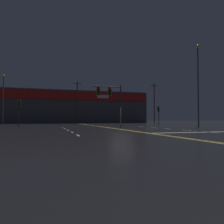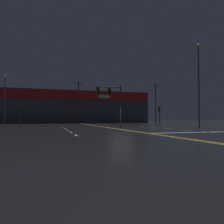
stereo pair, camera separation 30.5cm
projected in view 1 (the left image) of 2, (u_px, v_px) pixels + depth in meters
ground_plane at (121, 129)px, 23.68m from camera, size 200.00×200.00×0.00m
road_markings at (137, 130)px, 22.66m from camera, size 17.00×60.00×0.01m
traffic_signal_median at (109, 95)px, 24.76m from camera, size 3.39×0.36×5.04m
traffic_signal_corner_northwest at (19, 107)px, 31.55m from camera, size 0.42×0.36×3.89m
traffic_signal_corner_northeast at (159, 111)px, 39.41m from camera, size 0.42×0.36×3.40m
streetlight_median_approach at (3, 93)px, 42.65m from camera, size 0.56×0.56×9.85m
streetlight_far_left at (198, 76)px, 31.26m from camera, size 0.56×0.56×11.88m
building_backdrop at (74, 107)px, 62.34m from camera, size 40.65×10.23×8.82m
utility_pole_row at (74, 100)px, 55.33m from camera, size 46.28×0.26×12.52m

